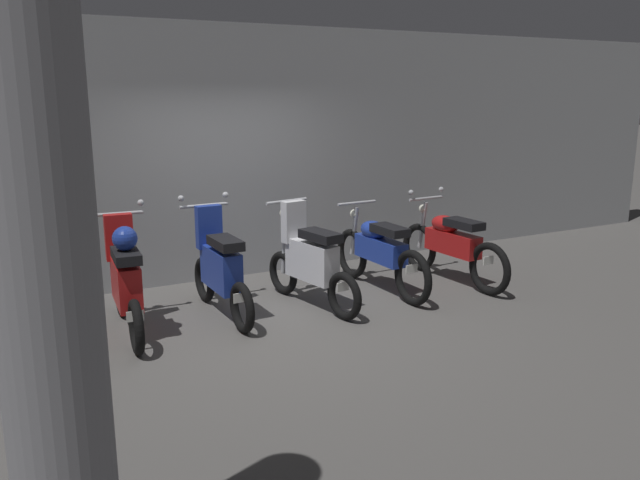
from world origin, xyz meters
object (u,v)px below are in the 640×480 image
at_px(motorbike_slot_2, 220,268).
at_px(motorbike_slot_3, 310,261).
at_px(motorbike_slot_1, 126,279).
at_px(motorbike_slot_4, 379,251).
at_px(motorbike_slot_5, 451,244).
at_px(support_pillar, 46,281).
at_px(motorbike_slot_0, 14,299).

height_order(motorbike_slot_2, motorbike_slot_3, motorbike_slot_2).
distance_m(motorbike_slot_1, motorbike_slot_3, 2.03).
bearing_deg(motorbike_slot_4, motorbike_slot_5, -6.66).
relative_size(motorbike_slot_5, support_pillar, 0.60).
distance_m(motorbike_slot_0, motorbike_slot_2, 2.04).
height_order(motorbike_slot_4, motorbike_slot_5, motorbike_slot_5).
relative_size(motorbike_slot_1, support_pillar, 0.52).
xyz_separation_m(motorbike_slot_3, motorbike_slot_4, (1.02, 0.13, -0.03)).
xyz_separation_m(motorbike_slot_1, motorbike_slot_5, (4.07, -0.08, -0.08)).
distance_m(motorbike_slot_1, motorbike_slot_2, 1.02).
bearing_deg(support_pillar, motorbike_slot_2, 61.20).
distance_m(motorbike_slot_4, support_pillar, 5.47).
relative_size(motorbike_slot_3, motorbike_slot_5, 0.86).
xyz_separation_m(motorbike_slot_3, motorbike_slot_5, (2.04, 0.01, -0.03)).
bearing_deg(motorbike_slot_5, motorbike_slot_2, 177.13).
height_order(motorbike_slot_3, motorbike_slot_5, motorbike_slot_3).
bearing_deg(motorbike_slot_2, motorbike_slot_5, -2.87).
relative_size(motorbike_slot_1, motorbike_slot_2, 1.00).
bearing_deg(motorbike_slot_1, motorbike_slot_5, -1.07).
height_order(motorbike_slot_4, support_pillar, support_pillar).
bearing_deg(support_pillar, motorbike_slot_0, 91.05).
distance_m(motorbike_slot_4, motorbike_slot_5, 1.02).
xyz_separation_m(motorbike_slot_0, motorbike_slot_3, (3.05, -0.05, -0.00)).
height_order(motorbike_slot_1, motorbike_slot_3, motorbike_slot_1).
relative_size(motorbike_slot_0, motorbike_slot_5, 1.00).
bearing_deg(motorbike_slot_5, motorbike_slot_4, 173.34).
height_order(motorbike_slot_0, support_pillar, support_pillar).
relative_size(motorbike_slot_3, motorbike_slot_4, 0.86).
height_order(motorbike_slot_3, support_pillar, support_pillar).
relative_size(motorbike_slot_0, support_pillar, 0.60).
xyz_separation_m(motorbike_slot_5, support_pillar, (-5.02, -3.43, 1.12)).
xyz_separation_m(motorbike_slot_4, motorbike_slot_5, (1.02, -0.12, 0.00)).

